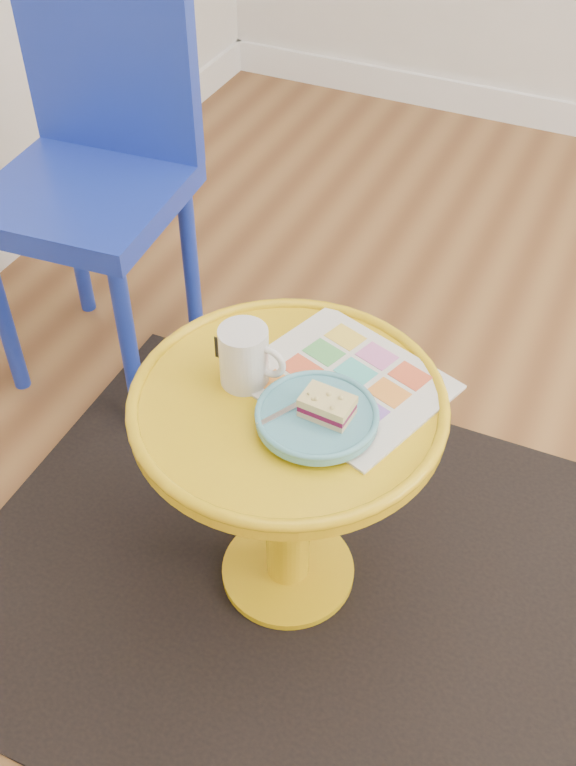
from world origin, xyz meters
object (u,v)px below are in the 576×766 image
at_px(chair, 95,158).
at_px(plate, 317,417).
at_px(side_table, 288,457).
at_px(mug, 245,355).
at_px(newspaper, 344,382).

xyz_separation_m(chair, plate, (0.78, -0.53, -0.02)).
relative_size(side_table, chair, 0.56).
height_order(chair, plate, chair).
bearing_deg(plate, mug, 162.82).
distance_m(newspaper, mug, 0.18).
bearing_deg(plate, chair, 145.99).
bearing_deg(mug, side_table, -8.02).
height_order(newspaper, plate, plate).
height_order(newspaper, mug, mug).
distance_m(chair, mug, 0.79).
height_order(chair, newspaper, chair).
xyz_separation_m(side_table, mug, (-0.09, 0.01, 0.20)).
bearing_deg(plate, newspaper, 88.37).
distance_m(side_table, newspaper, 0.18).
height_order(side_table, plate, plate).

